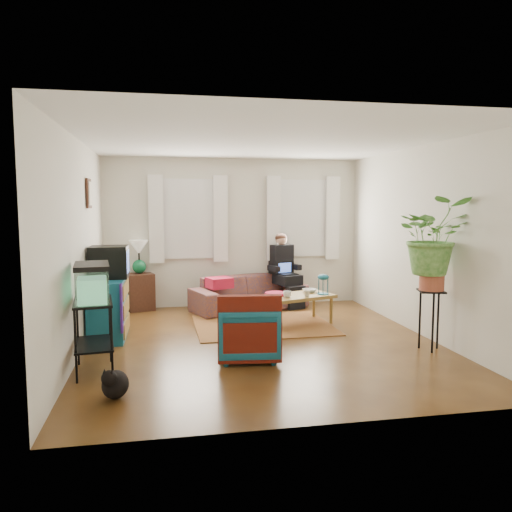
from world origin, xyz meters
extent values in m
cube|color=#4F2B14|center=(0.00, 0.00, 0.00)|extent=(4.50, 5.00, 0.01)
cube|color=white|center=(0.00, 0.00, 2.60)|extent=(4.50, 5.00, 0.01)
cube|color=silver|center=(0.00, 2.50, 1.30)|extent=(4.50, 0.01, 2.60)
cube|color=silver|center=(0.00, -2.50, 1.30)|extent=(4.50, 0.01, 2.60)
cube|color=silver|center=(-2.25, 0.00, 1.30)|extent=(0.01, 5.00, 2.60)
cube|color=silver|center=(2.25, 0.00, 1.30)|extent=(0.01, 5.00, 2.60)
cube|color=white|center=(-0.80, 2.48, 1.55)|extent=(1.08, 0.04, 1.38)
cube|color=white|center=(1.25, 2.48, 1.55)|extent=(1.08, 0.04, 1.38)
cube|color=white|center=(-0.80, 2.40, 1.55)|extent=(1.36, 0.06, 1.50)
cube|color=white|center=(1.25, 2.40, 1.55)|extent=(1.36, 0.06, 1.50)
cube|color=#3D2616|center=(-2.21, 0.85, 1.95)|extent=(0.04, 0.32, 0.40)
cube|color=brown|center=(0.19, 0.88, 0.01)|extent=(2.01, 1.62, 0.01)
imported|color=brown|center=(0.20, 2.05, 0.39)|extent=(2.12, 1.39, 0.77)
cube|color=#391F15|center=(-1.65, 2.38, 0.32)|extent=(0.53, 0.53, 0.63)
cube|color=#11676A|center=(-1.99, 0.60, 0.41)|extent=(0.47, 0.91, 0.81)
cube|color=black|center=(-1.97, 0.69, 1.03)|extent=(0.50, 0.46, 0.43)
cube|color=black|center=(-2.00, -0.79, 0.39)|extent=(0.47, 0.74, 0.78)
cube|color=#7FD899|center=(-2.00, -0.79, 0.99)|extent=(0.42, 0.67, 0.41)
ellipsoid|color=black|center=(-1.72, -1.60, 0.16)|extent=(0.33, 0.43, 0.33)
imported|color=#126370|center=(-0.29, -0.62, 0.36)|extent=(0.76, 0.72, 0.71)
cube|color=#9E0A0A|center=(-0.32, -0.89, 0.50)|extent=(0.73, 0.24, 0.59)
cube|color=olive|center=(0.73, 0.91, 0.22)|extent=(1.20, 0.89, 0.44)
imported|color=white|center=(0.53, 0.74, 0.49)|extent=(0.15, 0.15, 0.10)
imported|color=beige|center=(0.83, 0.75, 0.49)|extent=(0.12, 0.12, 0.09)
imported|color=white|center=(0.98, 1.09, 0.47)|extent=(0.27, 0.27, 0.05)
cylinder|color=#B21414|center=(0.41, 0.95, 0.46)|extent=(0.42, 0.42, 0.04)
cube|color=black|center=(1.99, -0.72, 0.38)|extent=(0.39, 0.39, 0.75)
imported|color=#599947|center=(1.99, -0.72, 1.27)|extent=(1.03, 0.95, 0.96)
camera|label=1|loc=(-1.26, -6.26, 1.81)|focal=35.00mm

